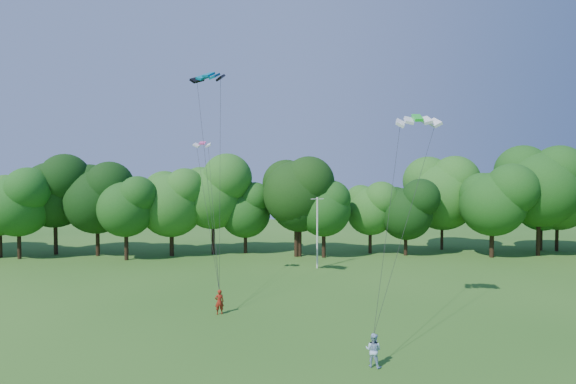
{
  "coord_description": "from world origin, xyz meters",
  "views": [
    {
      "loc": [
        -0.54,
        -18.65,
        9.83
      ],
      "look_at": [
        0.97,
        13.0,
        8.61
      ],
      "focal_mm": 28.0,
      "sensor_mm": 36.0,
      "label": 1
    }
  ],
  "objects": [
    {
      "name": "kite_teal",
      "position": [
        -5.01,
        16.63,
        17.57
      ],
      "size": [
        2.85,
        2.08,
        0.62
      ],
      "rotation": [
        0.0,
        0.0,
        -0.41
      ],
      "color": "#04698C",
      "rests_on": "ground"
    },
    {
      "name": "utility_pole",
      "position": [
        4.77,
        28.02,
        3.87
      ],
      "size": [
        1.43,
        0.6,
        7.49
      ],
      "rotation": [
        0.0,
        0.0,
        0.36
      ],
      "color": "silver",
      "rests_on": "ground"
    },
    {
      "name": "kite_pink",
      "position": [
        -6.17,
        21.15,
        12.62
      ],
      "size": [
        1.59,
        0.85,
        0.34
      ],
      "rotation": [
        0.0,
        0.0,
        -0.07
      ],
      "color": "#FF469D",
      "rests_on": "ground"
    },
    {
      "name": "kite_flyer_left",
      "position": [
        -3.88,
        12.81,
        0.88
      ],
      "size": [
        0.72,
        0.57,
        1.75
      ],
      "primitive_type": "imported",
      "rotation": [
        0.0,
        0.0,
        3.4
      ],
      "color": "maroon",
      "rests_on": "ground"
    },
    {
      "name": "kite_green",
      "position": [
        9.42,
        10.66,
        13.59
      ],
      "size": [
        2.93,
        1.56,
        0.64
      ],
      "rotation": [
        0.0,
        0.0,
        -0.12
      ],
      "color": "green",
      "rests_on": "ground"
    },
    {
      "name": "tree_back_center",
      "position": [
        3.01,
        34.76,
        7.91
      ],
      "size": [
        8.71,
        8.71,
        12.67
      ],
      "color": "black",
      "rests_on": "ground"
    },
    {
      "name": "tree_back_east",
      "position": [
        35.03,
        37.65,
        6.31
      ],
      "size": [
        6.95,
        6.95,
        10.11
      ],
      "color": "#342615",
      "rests_on": "ground"
    },
    {
      "name": "tree_back_west",
      "position": [
        -29.4,
        34.83,
        7.06
      ],
      "size": [
        7.78,
        7.78,
        11.31
      ],
      "color": "#342514",
      "rests_on": "ground"
    },
    {
      "name": "kite_flyer_right",
      "position": [
        4.9,
        3.71,
        0.87
      ],
      "size": [
        1.06,
        1.0,
        1.73
      ],
      "primitive_type": "imported",
      "rotation": [
        0.0,
        0.0,
        2.59
      ],
      "color": "#A9C6EA",
      "rests_on": "ground"
    }
  ]
}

